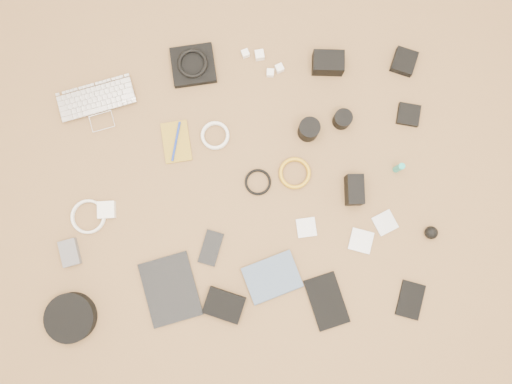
{
  "coord_description": "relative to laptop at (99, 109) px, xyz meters",
  "views": [
    {
      "loc": [
        0.04,
        -0.2,
        1.86
      ],
      "look_at": [
        0.06,
        -0.01,
        0.02
      ],
      "focal_mm": 35.0,
      "sensor_mm": 36.0,
      "label": 1
    }
  ],
  "objects": [
    {
      "name": "dslr_camera",
      "position": [
        0.88,
        0.1,
        0.02
      ],
      "size": [
        0.13,
        0.09,
        0.07
      ],
      "primitive_type": "cube",
      "rotation": [
        0.0,
        0.0,
        -0.11
      ],
      "color": "black",
      "rests_on": "ground"
    },
    {
      "name": "charger_d",
      "position": [
        0.66,
        0.09,
        0.0
      ],
      "size": [
        0.03,
        0.03,
        0.03
      ],
      "primitive_type": "cube",
      "rotation": [
        0.0,
        0.0,
        -0.15
      ],
      "color": "white",
      "rests_on": "ground"
    },
    {
      "name": "headphones",
      "position": [
        0.37,
        0.14,
        0.02
      ],
      "size": [
        0.13,
        0.13,
        0.01
      ],
      "primitive_type": "torus",
      "rotation": [
        0.0,
        0.0,
        -0.13
      ],
      "color": "black",
      "rests_on": "headphone_pouch"
    },
    {
      "name": "room_shell",
      "position": [
        0.51,
        -0.36,
        1.24
      ],
      "size": [
        4.04,
        4.04,
        2.58
      ],
      "color": "brown",
      "rests_on": "ground"
    },
    {
      "name": "card_reader",
      "position": [
        1.17,
        -0.12,
        -0.0
      ],
      "size": [
        0.1,
        0.1,
        0.02
      ],
      "primitive_type": "cube",
      "rotation": [
        0.0,
        0.0,
        -0.26
      ],
      "color": "black",
      "rests_on": "ground"
    },
    {
      "name": "battery_charger",
      "position": [
        -0.14,
        -0.53,
        0.0
      ],
      "size": [
        0.08,
        0.11,
        0.03
      ],
      "primitive_type": "cube",
      "rotation": [
        0.0,
        0.0,
        0.18
      ],
      "color": "#57575C",
      "rests_on": "ground"
    },
    {
      "name": "air_blower",
      "position": [
        1.2,
        -0.57,
        0.01
      ],
      "size": [
        0.06,
        0.06,
        0.05
      ],
      "primitive_type": "sphere",
      "rotation": [
        0.0,
        0.0,
        -0.16
      ],
      "color": "black",
      "rests_on": "ground"
    },
    {
      "name": "lens_b",
      "position": [
        0.92,
        -0.12,
        0.02
      ],
      "size": [
        0.09,
        0.09,
        0.06
      ],
      "primitive_type": "cylinder",
      "rotation": [
        0.0,
        0.0,
        -0.38
      ],
      "color": "black",
      "rests_on": "ground"
    },
    {
      "name": "notebook_black_a",
      "position": [
        0.79,
        -0.79,
        -0.0
      ],
      "size": [
        0.16,
        0.21,
        0.01
      ],
      "primitive_type": "cube",
      "rotation": [
        0.0,
        0.0,
        0.23
      ],
      "color": "black",
      "rests_on": "ground"
    },
    {
      "name": "phone",
      "position": [
        0.38,
        -0.56,
        -0.01
      ],
      "size": [
        0.11,
        0.14,
        0.01
      ],
      "primitive_type": "cube",
      "rotation": [
        0.0,
        0.0,
        -0.37
      ],
      "color": "black",
      "rests_on": "ground"
    },
    {
      "name": "laptop",
      "position": [
        0.0,
        0.0,
        0.0
      ],
      "size": [
        0.33,
        0.26,
        0.02
      ],
      "primitive_type": "imported",
      "rotation": [
        0.0,
        0.0,
        0.2
      ],
      "color": "silver",
      "rests_on": "ground"
    },
    {
      "name": "charger_a",
      "position": [
        0.57,
        0.17,
        0.0
      ],
      "size": [
        0.03,
        0.03,
        0.03
      ],
      "primitive_type": "cube",
      "rotation": [
        0.0,
        0.0,
        0.29
      ],
      "color": "white",
      "rests_on": "ground"
    },
    {
      "name": "cable_white_a",
      "position": [
        0.43,
        -0.14,
        -0.01
      ],
      "size": [
        0.13,
        0.13,
        0.01
      ],
      "primitive_type": "torus",
      "rotation": [
        0.0,
        0.0,
        -0.28
      ],
      "color": "white",
      "rests_on": "ground"
    },
    {
      "name": "notebook_black_b",
      "position": [
        1.1,
        -0.81,
        -0.01
      ],
      "size": [
        0.13,
        0.15,
        0.01
      ],
      "primitive_type": "cube",
      "rotation": [
        0.0,
        0.0,
        -0.35
      ],
      "color": "black",
      "rests_on": "ground"
    },
    {
      "name": "headphone_pouch",
      "position": [
        0.37,
        0.14,
        0.0
      ],
      "size": [
        0.17,
        0.16,
        0.03
      ],
      "primitive_type": "cube",
      "rotation": [
        0.0,
        0.0,
        0.06
      ],
      "color": "black",
      "rests_on": "ground"
    },
    {
      "name": "cable_yellow",
      "position": [
        0.72,
        -0.31,
        -0.0
      ],
      "size": [
        0.13,
        0.13,
        0.01
      ],
      "primitive_type": "torus",
      "rotation": [
        0.0,
        0.0,
        0.06
      ],
      "color": "gold",
      "rests_on": "ground"
    },
    {
      "name": "headphone_case",
      "position": [
        -0.14,
        -0.77,
        0.01
      ],
      "size": [
        0.19,
        0.19,
        0.05
      ],
      "primitive_type": "cylinder",
      "rotation": [
        0.0,
        0.0,
        0.06
      ],
      "color": "black",
      "rests_on": "ground"
    },
    {
      "name": "filter_case_mid",
      "position": [
        0.94,
        -0.58,
        -0.01
      ],
      "size": [
        0.1,
        0.1,
        0.01
      ],
      "primitive_type": "cube",
      "rotation": [
        0.0,
        0.0,
        -0.34
      ],
      "color": "silver",
      "rests_on": "ground"
    },
    {
      "name": "power_brick",
      "position": [
        0.01,
        -0.39,
        0.0
      ],
      "size": [
        0.07,
        0.07,
        0.03
      ],
      "primitive_type": "cube",
      "rotation": [
        0.0,
        0.0,
        -0.03
      ],
      "color": "white",
      "rests_on": "ground"
    },
    {
      "name": "lens_cleaner",
      "position": [
        1.1,
        -0.33,
        0.03
      ],
      "size": [
        0.03,
        0.03,
        0.08
      ],
      "primitive_type": "cylinder",
      "rotation": [
        0.0,
        0.0,
        -0.26
      ],
      "color": "teal",
      "rests_on": "ground"
    },
    {
      "name": "flash",
      "position": [
        0.93,
        -0.39,
        0.03
      ],
      "size": [
        0.07,
        0.11,
        0.08
      ],
      "primitive_type": "cube",
      "rotation": [
        0.0,
        0.0,
        -0.07
      ],
      "color": "black",
      "rests_on": "ground"
    },
    {
      "name": "cable_white_b",
      "position": [
        -0.06,
        -0.41,
        -0.01
      ],
      "size": [
        0.14,
        0.14,
        0.01
      ],
      "primitive_type": "torus",
      "rotation": [
        0.0,
        0.0,
        0.12
      ],
      "color": "white",
      "rests_on": "ground"
    },
    {
      "name": "paperback",
      "position": [
        0.62,
        -0.76,
        -0.0
      ],
      "size": [
        0.23,
        0.19,
        0.02
      ],
      "primitive_type": "imported",
      "rotation": [
        0.0,
        0.0,
        1.85
      ],
      "color": "#455975",
      "rests_on": "ground"
    },
    {
      "name": "lens_a",
      "position": [
        0.78,
        -0.15,
        0.03
      ],
      "size": [
        0.1,
        0.1,
        0.08
      ],
      "primitive_type": "cylinder",
      "rotation": [
        0.0,
        0.0,
        -0.41
      ],
      "color": "black",
      "rests_on": "ground"
    },
    {
      "name": "filter_case_left",
      "position": [
        0.74,
        -0.52,
        -0.01
      ],
      "size": [
        0.07,
        0.07,
        0.01
      ],
      "primitive_type": "cube",
      "rotation": [
        0.0,
        0.0,
        0.05
      ],
      "color": "silver",
      "rests_on": "ground"
    },
    {
      "name": "filter_case_right",
      "position": [
        1.04,
        -0.52,
        -0.01
      ],
      "size": [
        0.1,
        0.1,
        0.01
      ],
      "primitive_type": "cube",
      "rotation": [
        0.0,
        0.0,
        0.39
      ],
      "color": "silver",
      "rests_on": "ground"
    },
    {
      "name": "drive_case",
      "position": [
        0.42,
        -0.77,
        0.01
      ],
      "size": [
        0.17,
        0.15,
        0.03
      ],
      "primitive_type": "cube",
      "rotation": [
        0.0,
        0.0,
        -0.4
      ],
      "color": "black",
      "rests_on": "ground"
    },
    {
      "name": "cable_black",
      "position": [
        0.58,
        -0.33,
        -0.01
      ],
      "size": [
        0.12,
        0.12,
        0.01
      ],
      "primitive_type": "torus",
      "rotation": [
        0.0,
        0.0,
        0.26
      ],
      "color": "black",
      "rests_on": "ground"
    },
    {
      "name": "tablet",
      "position": [
        0.22,
        -0.7,
        -0.01
      ],
      "size": [
        0.23,
        0.27,
        0.01
      ],
      "primitive_type": "cube",
      "rotation": [
        0.0,
        0.0,
        0.19
      ],
      "color": "black",
      "rests_on": "ground"
    },
    {
      "name": "charger_b",
      "position": [
        0.63,
        0.16,
        0.0
      ],
      "size": [
        0.04,
        0.04,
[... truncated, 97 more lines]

